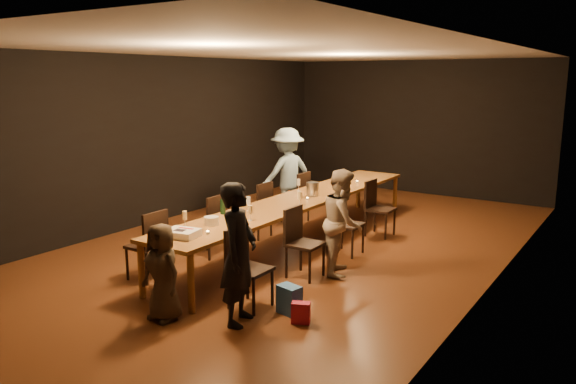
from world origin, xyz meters
The scene contains 30 objects.
ground centered at (0.00, 0.00, 0.00)m, with size 10.00×10.00×0.00m, color #452611.
room_shell centered at (0.00, 0.00, 2.08)m, with size 6.04×10.04×3.02m.
table centered at (0.00, 0.00, 0.70)m, with size 0.90×6.00×0.75m.
chair_right_0 centered at (0.85, -2.40, 0.47)m, with size 0.42×0.42×0.93m, color black, non-canonical shape.
chair_right_1 centered at (0.85, -1.20, 0.47)m, with size 0.42×0.42×0.93m, color black, non-canonical shape.
chair_right_2 centered at (0.85, 0.00, 0.47)m, with size 0.42×0.42×0.93m, color black, non-canonical shape.
chair_right_3 centered at (0.85, 1.20, 0.47)m, with size 0.42×0.42×0.93m, color black, non-canonical shape.
chair_left_0 centered at (-0.85, -2.40, 0.47)m, with size 0.42×0.42×0.93m, color black, non-canonical shape.
chair_left_1 centered at (-0.85, -1.20, 0.47)m, with size 0.42×0.42×0.93m, color black, non-canonical shape.
chair_left_2 centered at (-0.85, 0.00, 0.47)m, with size 0.42×0.42×0.93m, color black, non-canonical shape.
chair_left_3 centered at (-0.85, 1.20, 0.47)m, with size 0.42×0.42×0.93m, color black, non-canonical shape.
woman_birthday centered at (1.00, -2.79, 0.77)m, with size 0.56×0.37×1.55m, color black.
woman_tan centered at (1.18, -0.77, 0.71)m, with size 0.69×0.54×1.43m, color tan.
man_blue centered at (-1.15, 1.40, 0.85)m, with size 1.10×0.63×1.70m, color #85AECE.
child centered at (0.25, -3.18, 0.54)m, with size 0.53×0.34×1.08m, color #403224.
gift_bag_red centered at (1.57, -2.45, 0.12)m, with size 0.20×0.11×0.23m, color #B61B3A.
gift_bag_blue centered at (1.32, -2.30, 0.16)m, with size 0.26×0.17×0.33m, color #2A65B8.
birthday_cake centered at (-0.02, -2.59, 0.79)m, with size 0.43×0.37×0.09m.
plate_stack centered at (-0.09, -1.97, 0.80)m, with size 0.19×0.19×0.11m, color silver.
champagne_bottle centered at (-0.35, -1.43, 0.91)m, with size 0.08×0.08×0.32m, color black, non-canonical shape.
ice_bucket centered at (0.06, 0.31, 0.86)m, with size 0.20×0.20×0.22m, color #BABABF.
wineglass_0 centered at (-0.30, -2.24, 0.85)m, with size 0.06×0.06×0.21m, color beige, non-canonical shape.
wineglass_1 centered at (0.19, -1.52, 0.85)m, with size 0.06×0.06×0.21m, color beige, non-canonical shape.
wineglass_2 centered at (-0.16, -1.09, 0.85)m, with size 0.06×0.06×0.21m, color silver, non-canonical shape.
wineglass_3 centered at (0.26, -0.40, 0.85)m, with size 0.06×0.06×0.21m, color beige, non-canonical shape.
wineglass_4 centered at (-0.33, 0.50, 0.85)m, with size 0.06×0.06×0.21m, color silver, non-canonical shape.
wineglass_5 centered at (0.23, 0.83, 0.85)m, with size 0.06×0.06×0.21m, color silver, non-canonical shape.
tealight_near centered at (0.15, -2.32, 0.77)m, with size 0.05×0.05×0.03m, color #B2B7B2.
tealight_mid centered at (0.15, 0.00, 0.77)m, with size 0.05×0.05×0.03m, color #B2B7B2.
tealight_far centered at (0.15, 1.72, 0.77)m, with size 0.05×0.05×0.03m, color #B2B7B2.
Camera 1 is at (4.57, -7.26, 2.60)m, focal length 35.00 mm.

